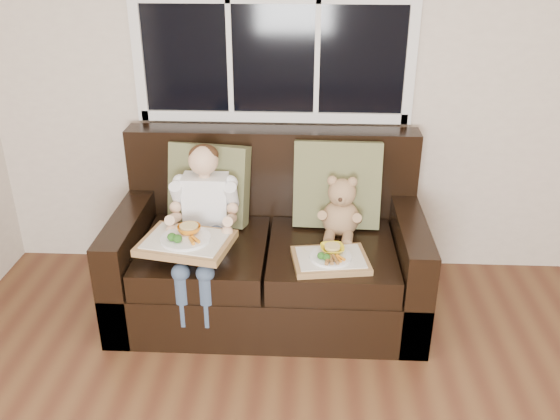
# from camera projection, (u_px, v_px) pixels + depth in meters

# --- Properties ---
(room_walls) EXTENTS (4.52, 5.02, 2.71)m
(room_walls) POSITION_uv_depth(u_px,v_px,m) (496.00, 197.00, 1.01)
(room_walls) COLOR beige
(room_walls) RESTS_ON ground
(window_back) EXTENTS (1.62, 0.04, 1.37)m
(window_back) POSITION_uv_depth(u_px,v_px,m) (273.00, 1.00, 3.25)
(window_back) COLOR black
(window_back) RESTS_ON room_walls
(loveseat) EXTENTS (1.70, 0.92, 0.96)m
(loveseat) POSITION_uv_depth(u_px,v_px,m) (269.00, 255.00, 3.41)
(loveseat) COLOR black
(loveseat) RESTS_ON ground
(pillow_left) EXTENTS (0.49, 0.30, 0.47)m
(pillow_left) POSITION_uv_depth(u_px,v_px,m) (209.00, 184.00, 3.40)
(pillow_left) COLOR olive
(pillow_left) RESTS_ON loveseat
(pillow_right) EXTENTS (0.50, 0.24, 0.50)m
(pillow_right) POSITION_uv_depth(u_px,v_px,m) (337.00, 184.00, 3.36)
(pillow_right) COLOR olive
(pillow_right) RESTS_ON loveseat
(child) EXTENTS (0.36, 0.59, 0.81)m
(child) POSITION_uv_depth(u_px,v_px,m) (203.00, 212.00, 3.18)
(child) COLOR white
(child) RESTS_ON loveseat
(teddy_bear) EXTENTS (0.23, 0.28, 0.37)m
(teddy_bear) POSITION_uv_depth(u_px,v_px,m) (341.00, 211.00, 3.27)
(teddy_bear) COLOR #A27856
(teddy_bear) RESTS_ON loveseat
(tray_left) EXTENTS (0.50, 0.42, 0.10)m
(tray_left) POSITION_uv_depth(u_px,v_px,m) (186.00, 241.00, 3.00)
(tray_left) COLOR olive
(tray_left) RESTS_ON child
(tray_right) EXTENTS (0.42, 0.34, 0.09)m
(tray_right) POSITION_uv_depth(u_px,v_px,m) (330.00, 258.00, 3.04)
(tray_right) COLOR olive
(tray_right) RESTS_ON loveseat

